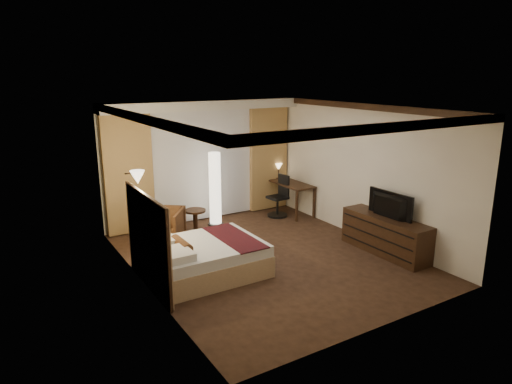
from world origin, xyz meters
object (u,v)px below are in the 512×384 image
television (387,202)px  office_chair (278,196)px  floor_lamp (215,189)px  dresser (385,235)px  bed (205,259)px  armchair (162,225)px  desk (290,198)px  side_table (195,221)px

television → office_chair: bearing=6.9°
floor_lamp → dresser: bearing=-57.8°
dresser → television: (-0.03, -0.00, 0.64)m
television → bed: bearing=73.0°
floor_lamp → office_chair: 1.56m
office_chair → armchair: bearing=-178.2°
bed → television: television is taller
floor_lamp → desk: size_ratio=1.25×
side_table → office_chair: size_ratio=0.50×
armchair → television: television is taller
bed → dresser: dresser is taller
desk → dresser: (0.05, -2.96, -0.02)m
office_chair → bed: bearing=-149.3°
desk → office_chair: office_chair is taller
television → desk: bearing=-0.9°
desk → television: size_ratio=1.31×
bed → television: (3.23, -0.91, 0.72)m
dresser → television: 0.64m
desk → office_chair: size_ratio=1.33×
floor_lamp → television: floor_lamp is taller
office_chair → television: television is taller
armchair → dresser: size_ratio=0.44×
bed → television: bearing=-15.7°
floor_lamp → desk: (1.91, -0.15, -0.44)m
bed → dresser: (3.26, -0.91, 0.08)m
bed → desk: size_ratio=1.42×
armchair → floor_lamp: 1.59m
office_chair → floor_lamp: bearing=167.7°
floor_lamp → bed: bearing=-120.6°
floor_lamp → office_chair: bearing=-7.6°
desk → armchair: bearing=-173.3°
bed → armchair: 1.67m
armchair → television: 4.28m
office_chair → dresser: size_ratio=0.54×
bed → side_table: 2.12m
armchair → television: bearing=-0.2°
armchair → desk: bearing=43.8°
bed → floor_lamp: (1.30, 2.21, 0.55)m
side_table → dresser: dresser is taller
office_chair → side_table: bearing=175.5°
desk → dresser: desk is taller
bed → dresser: 3.39m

